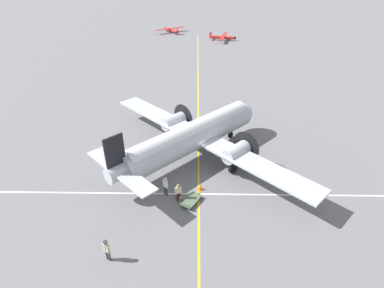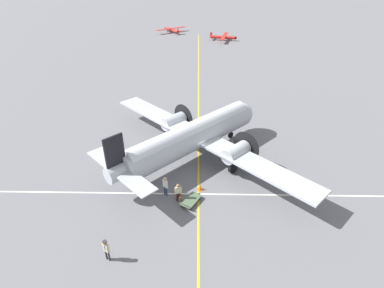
# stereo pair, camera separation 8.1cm
# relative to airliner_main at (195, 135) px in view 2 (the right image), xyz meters

# --- Properties ---
(ground_plane) EXTENTS (300.00, 300.00, 0.00)m
(ground_plane) POSITION_rel_airliner_main_xyz_m (0.30, -0.30, -2.52)
(ground_plane) COLOR slate
(apron_line_eastwest) EXTENTS (120.00, 0.16, 0.01)m
(apron_line_eastwest) POSITION_rel_airliner_main_xyz_m (0.30, 0.35, -2.52)
(apron_line_eastwest) COLOR gold
(apron_line_eastwest) RESTS_ON ground_plane
(apron_line_northsouth) EXTENTS (0.16, 120.00, 0.01)m
(apron_line_northsouth) POSITION_rel_airliner_main_xyz_m (5.71, -0.30, -2.52)
(apron_line_northsouth) COLOR silver
(apron_line_northsouth) RESTS_ON ground_plane
(airliner_main) EXTENTS (19.72, 19.70, 5.80)m
(airliner_main) POSITION_rel_airliner_main_xyz_m (0.00, 0.00, 0.00)
(airliner_main) COLOR #ADB2BC
(airliner_main) RESTS_ON ground_plane
(crew_foreground) EXTENTS (0.39, 0.53, 1.74)m
(crew_foreground) POSITION_rel_airliner_main_xyz_m (12.36, -5.59, -1.43)
(crew_foreground) COLOR #2D2D33
(crew_foreground) RESTS_ON ground_plane
(passenger_boarding) EXTENTS (0.49, 0.47, 1.85)m
(passenger_boarding) POSITION_rel_airliner_main_xyz_m (5.87, -2.41, -1.39)
(passenger_boarding) COLOR navy
(passenger_boarding) RESTS_ON ground_plane
(ramp_agent) EXTENTS (0.29, 0.57, 1.71)m
(ramp_agent) POSITION_rel_airliner_main_xyz_m (6.56, -1.30, -1.47)
(ramp_agent) COLOR #2D2D33
(ramp_agent) RESTS_ON ground_plane
(suitcase_near_door) EXTENTS (0.47, 0.16, 0.63)m
(suitcase_near_door) POSITION_rel_airliner_main_xyz_m (6.65, -1.15, -2.23)
(suitcase_near_door) COLOR brown
(suitcase_near_door) RESTS_ON ground_plane
(suitcase_upright_spare) EXTENTS (0.42, 0.20, 0.54)m
(suitcase_upright_spare) POSITION_rel_airliner_main_xyz_m (6.10, -1.37, -2.27)
(suitcase_upright_spare) COLOR maroon
(suitcase_upright_spare) RESTS_ON ground_plane
(baggage_cart) EXTENTS (2.12, 1.78, 0.56)m
(baggage_cart) POSITION_rel_airliner_main_xyz_m (6.83, -0.26, -2.25)
(baggage_cart) COLOR #4C6047
(baggage_cart) RESTS_ON ground_plane
(light_aircraft_distant) EXTENTS (9.15, 6.91, 1.80)m
(light_aircraft_distant) POSITION_rel_airliner_main_xyz_m (-53.13, 6.65, -1.75)
(light_aircraft_distant) COLOR #B2231E
(light_aircraft_distant) RESTS_ON ground_plane
(light_aircraft_taxiing) EXTENTS (7.07, 8.01, 1.84)m
(light_aircraft_taxiing) POSITION_rel_airliner_main_xyz_m (-62.56, -7.26, -1.74)
(light_aircraft_taxiing) COLOR #B2231E
(light_aircraft_taxiing) RESTS_ON ground_plane
(traffic_cone) EXTENTS (0.44, 0.44, 0.58)m
(traffic_cone) POSITION_rel_airliner_main_xyz_m (5.14, 0.48, -2.25)
(traffic_cone) COLOR orange
(traffic_cone) RESTS_ON ground_plane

